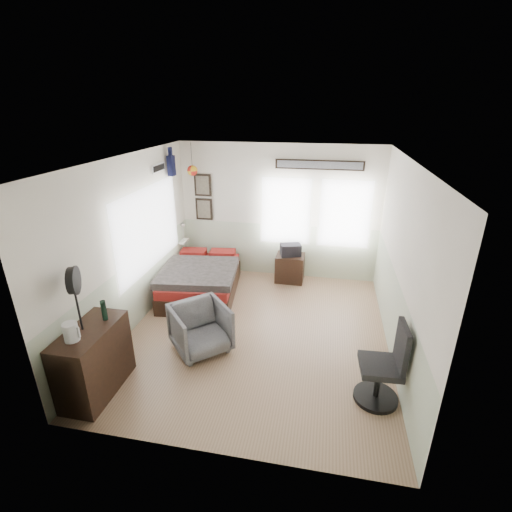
% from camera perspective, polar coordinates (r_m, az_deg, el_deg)
% --- Properties ---
extents(ground_plane, '(4.00, 4.50, 0.01)m').
position_cam_1_polar(ground_plane, '(6.03, 0.21, -11.71)').
color(ground_plane, '#8F6B4E').
extents(room_shell, '(4.02, 4.52, 2.71)m').
position_cam_1_polar(room_shell, '(5.48, -0.19, 3.61)').
color(room_shell, beige).
rests_on(room_shell, ground_plane).
extents(wall_decor, '(3.55, 1.32, 1.44)m').
position_cam_1_polar(wall_decor, '(7.27, -5.56, 12.19)').
color(wall_decor, black).
rests_on(wall_decor, room_shell).
extents(bed, '(1.50, 1.98, 0.59)m').
position_cam_1_polar(bed, '(7.12, -8.45, -3.59)').
color(bed, '#321D12').
rests_on(bed, ground_plane).
extents(dresser, '(0.48, 1.00, 0.90)m').
position_cam_1_polar(dresser, '(5.14, -23.64, -14.52)').
color(dresser, '#321D12').
rests_on(dresser, ground_plane).
extents(armchair, '(1.08, 1.08, 0.71)m').
position_cam_1_polar(armchair, '(5.55, -8.53, -10.94)').
color(armchair, gray).
rests_on(armchair, ground_plane).
extents(nightstand, '(0.57, 0.46, 0.56)m').
position_cam_1_polar(nightstand, '(7.57, 5.23, -1.83)').
color(nightstand, '#321D12').
rests_on(nightstand, ground_plane).
extents(task_chair, '(0.54, 0.54, 1.07)m').
position_cam_1_polar(task_chair, '(4.86, 19.20, -16.34)').
color(task_chair, black).
rests_on(task_chair, ground_plane).
extents(kettle, '(0.19, 0.16, 0.22)m').
position_cam_1_polar(kettle, '(4.72, -26.58, -10.41)').
color(kettle, silver).
rests_on(kettle, dresser).
extents(bottle, '(0.06, 0.06, 0.26)m').
position_cam_1_polar(bottle, '(4.96, -22.35, -7.75)').
color(bottle, black).
rests_on(bottle, dresser).
extents(stand_fan, '(0.20, 0.32, 0.81)m').
position_cam_1_polar(stand_fan, '(4.64, -26.28, -3.58)').
color(stand_fan, black).
rests_on(stand_fan, dresser).
extents(black_bag, '(0.46, 0.36, 0.23)m').
position_cam_1_polar(black_bag, '(7.42, 5.33, 0.96)').
color(black_bag, black).
rests_on(black_bag, nightstand).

